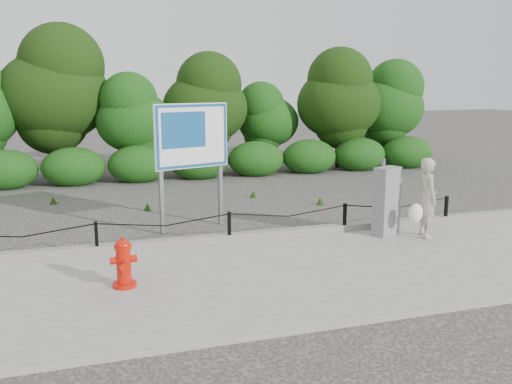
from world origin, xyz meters
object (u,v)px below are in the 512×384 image
Objects in this scene: fire_hydrant at (124,263)px; advertising_sign at (192,142)px; pedestrian at (426,199)px; utility_cabinet at (387,201)px.

fire_hydrant is 3.93m from advertising_sign.
utility_cabinet is (-0.68, 0.37, -0.09)m from pedestrian.
advertising_sign is (-4.31, 2.24, 1.05)m from pedestrian.
pedestrian reaches higher than utility_cabinet.
pedestrian is 0.59× the size of advertising_sign.
pedestrian is 0.78m from utility_cabinet.
utility_cabinet is at bearing -44.41° from advertising_sign.
fire_hydrant is at bearing 172.22° from utility_cabinet.
pedestrian is 1.04× the size of utility_cabinet.
pedestrian is (6.01, 0.99, 0.42)m from fire_hydrant.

